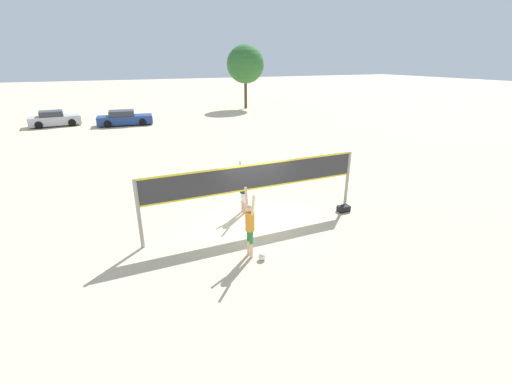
# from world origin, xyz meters

# --- Properties ---
(ground_plane) EXTENTS (200.00, 200.00, 0.00)m
(ground_plane) POSITION_xyz_m (0.00, 0.00, 0.00)
(ground_plane) COLOR beige
(volleyball_net) EXTENTS (8.18, 0.13, 2.34)m
(volleyball_net) POSITION_xyz_m (0.00, 0.00, 1.67)
(volleyball_net) COLOR gray
(volleyball_net) RESTS_ON ground_plane
(player_spiker) EXTENTS (0.28, 0.71, 2.17)m
(player_spiker) POSITION_xyz_m (-1.05, -1.90, 1.15)
(player_spiker) COLOR beige
(player_spiker) RESTS_ON ground_plane
(player_blocker) EXTENTS (0.28, 0.69, 2.03)m
(player_blocker) POSITION_xyz_m (0.00, 1.21, 1.06)
(player_blocker) COLOR tan
(player_blocker) RESTS_ON ground_plane
(volleyball) EXTENTS (0.24, 0.24, 0.24)m
(volleyball) POSITION_xyz_m (-0.80, -2.26, 0.12)
(volleyball) COLOR silver
(volleyball) RESTS_ON ground_plane
(gear_bag) EXTENTS (0.48, 0.31, 0.24)m
(gear_bag) POSITION_xyz_m (3.69, -0.36, 0.12)
(gear_bag) COLOR black
(gear_bag) RESTS_ON ground_plane
(parked_car_near) EXTENTS (4.92, 2.22, 1.34)m
(parked_car_near) POSITION_xyz_m (-2.75, 23.55, 0.61)
(parked_car_near) COLOR navy
(parked_car_near) RESTS_ON ground_plane
(parked_car_mid) EXTENTS (4.36, 2.27, 1.36)m
(parked_car_mid) POSITION_xyz_m (-8.61, 25.67, 0.62)
(parked_car_mid) COLOR #B7B7BC
(parked_car_mid) RESTS_ON ground_plane
(tree_left_cluster) EXTENTS (4.42, 4.42, 7.33)m
(tree_left_cluster) POSITION_xyz_m (11.87, 29.71, 5.10)
(tree_left_cluster) COLOR #4C3823
(tree_left_cluster) RESTS_ON ground_plane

